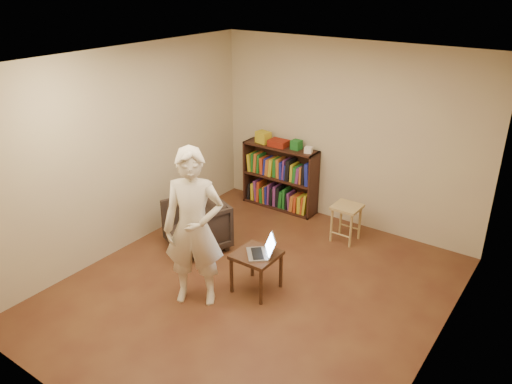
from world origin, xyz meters
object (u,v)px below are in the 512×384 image
Objects in this scene: bookshelf at (280,181)px; armchair at (197,225)px; laptop at (263,250)px; side_table at (256,260)px; person at (194,228)px; stool at (347,212)px.

bookshelf is 1.64× the size of armchair.
bookshelf reaches higher than laptop.
armchair is 1.25m from side_table.
side_table is at bearing -64.26° from bookshelf.
bookshelf is at bearing 71.82° from person.
armchair is (-0.21, -1.71, -0.11)m from bookshelf.
bookshelf is 2.27m from side_table.
side_table is 1.11× the size of laptop.
laptop reaches higher than side_table.
stool is 0.29× the size of person.
armchair is 1.69× the size of laptop.
side_table is 0.15m from laptop.
person reaches higher than armchair.
person is at bearing -84.55° from laptop.
person reaches higher than laptop.
stool is 0.71× the size of armchair.
laptop is 0.84m from person.
laptop is at bearing 17.90° from side_table.
bookshelf is at bearing 165.74° from laptop.
bookshelf is at bearing 115.74° from side_table.
bookshelf reaches higher than stool.
stool is 2.02m from armchair.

